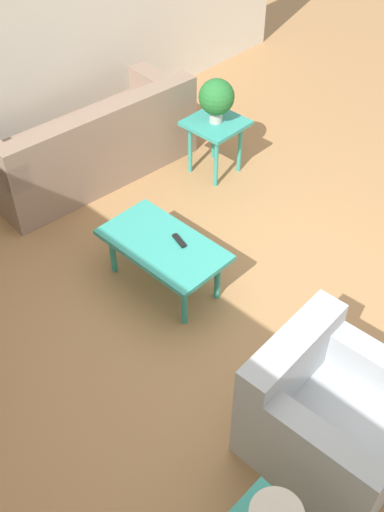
# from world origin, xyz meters

# --- Properties ---
(ground_plane) EXTENTS (14.00, 14.00, 0.00)m
(ground_plane) POSITION_xyz_m (0.00, 0.00, 0.00)
(ground_plane) COLOR #A87A4C
(wall_right) EXTENTS (0.12, 7.20, 2.70)m
(wall_right) POSITION_xyz_m (3.06, 0.00, 1.35)
(wall_right) COLOR silver
(wall_right) RESTS_ON ground_plane
(sofa) EXTENTS (0.99, 2.10, 0.82)m
(sofa) POSITION_xyz_m (2.27, -0.06, 0.31)
(sofa) COLOR gray
(sofa) RESTS_ON ground_plane
(armchair) EXTENTS (0.92, 0.86, 0.82)m
(armchair) POSITION_xyz_m (-1.03, 0.83, 0.33)
(armchair) COLOR #A8ADB2
(armchair) RESTS_ON ground_plane
(coffee_table) EXTENTS (0.99, 0.55, 0.43)m
(coffee_table) POSITION_xyz_m (0.69, 0.52, 0.38)
(coffee_table) COLOR teal
(coffee_table) RESTS_ON ground_plane
(side_table_plant) EXTENTS (0.51, 0.51, 0.56)m
(side_table_plant) POSITION_xyz_m (1.45, -0.91, 0.46)
(side_table_plant) COLOR teal
(side_table_plant) RESTS_ON ground_plane
(potted_plant) EXTENTS (0.33, 0.33, 0.42)m
(potted_plant) POSITION_xyz_m (1.45, -0.91, 0.80)
(potted_plant) COLOR #B2ADA3
(potted_plant) RESTS_ON side_table_plant
(remote_control) EXTENTS (0.16, 0.08, 0.02)m
(remote_control) POSITION_xyz_m (0.61, 0.42, 0.44)
(remote_control) COLOR black
(remote_control) RESTS_ON coffee_table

